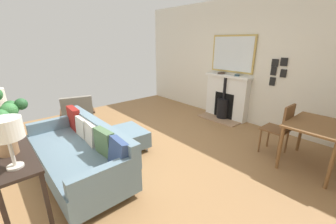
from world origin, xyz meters
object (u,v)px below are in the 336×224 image
(console_table, at_px, (9,148))
(table_lamp_far_end, at_px, (6,130))
(dining_chair_near_fireplace, at_px, (281,126))
(fireplace, at_px, (226,99))
(mantel_bowl_near, at_px, (221,73))
(sofa, at_px, (81,152))
(book_stack, at_px, (5,134))
(armchair_accent, at_px, (78,112))
(ottoman, at_px, (127,137))
(dining_table, at_px, (317,130))
(mantel_bowl_far, at_px, (237,75))
(potted_plant, at_px, (0,117))

(console_table, relative_size, table_lamp_far_end, 3.88)
(table_lamp_far_end, xyz_separation_m, dining_chair_near_fireplace, (-3.54, 0.99, -0.62))
(fireplace, relative_size, mantel_bowl_near, 6.99)
(sofa, distance_m, book_stack, 0.94)
(fireplace, bearing_deg, dining_chair_near_fireplace, 62.28)
(table_lamp_far_end, height_order, book_stack, table_lamp_far_end)
(armchair_accent, distance_m, book_stack, 1.95)
(dining_chair_near_fireplace, bearing_deg, ottoman, -45.70)
(book_stack, bearing_deg, dining_table, 145.93)
(mantel_bowl_far, height_order, ottoman, mantel_bowl_far)
(mantel_bowl_far, relative_size, ottoman, 0.15)
(mantel_bowl_far, distance_m, sofa, 3.75)
(sofa, relative_size, ottoman, 2.76)
(armchair_accent, height_order, console_table, armchair_accent)
(potted_plant, distance_m, dining_chair_near_fireplace, 3.85)
(fireplace, distance_m, potted_plant, 4.51)
(mantel_bowl_near, relative_size, mantel_bowl_far, 1.47)
(table_lamp_far_end, bearing_deg, mantel_bowl_far, -173.84)
(armchair_accent, relative_size, table_lamp_far_end, 1.69)
(potted_plant, bearing_deg, sofa, -156.37)
(dining_chair_near_fireplace, bearing_deg, sofa, -31.59)
(fireplace, relative_size, table_lamp_far_end, 2.46)
(fireplace, bearing_deg, book_stack, -2.48)
(sofa, height_order, book_stack, book_stack)
(table_lamp_far_end, bearing_deg, ottoman, -151.71)
(fireplace, xyz_separation_m, dining_table, (0.89, 2.20, 0.13))
(console_table, height_order, table_lamp_far_end, table_lamp_far_end)
(book_stack, relative_size, dining_table, 0.31)
(table_lamp_far_end, xyz_separation_m, potted_plant, (0.01, -0.35, 0.03))
(fireplace, relative_size, armchair_accent, 1.46)
(mantel_bowl_far, relative_size, book_stack, 0.39)
(armchair_accent, bearing_deg, mantel_bowl_near, 156.33)
(armchair_accent, bearing_deg, dining_table, 120.46)
(fireplace, relative_size, console_table, 0.63)
(sofa, relative_size, table_lamp_far_end, 4.32)
(ottoman, distance_m, dining_table, 3.05)
(mantel_bowl_near, bearing_deg, sofa, 3.49)
(console_table, bearing_deg, mantel_bowl_near, -177.11)
(armchair_accent, bearing_deg, fireplace, 152.99)
(book_stack, height_order, dining_table, book_stack)
(fireplace, height_order, console_table, fireplace)
(sofa, bearing_deg, ottoman, -167.08)
(mantel_bowl_far, height_order, dining_chair_near_fireplace, mantel_bowl_far)
(sofa, xyz_separation_m, console_table, (0.79, 0.00, 0.35))
(armchair_accent, bearing_deg, console_table, 50.71)
(potted_plant, distance_m, book_stack, 0.67)
(sofa, xyz_separation_m, dining_chair_near_fireplace, (-2.75, 1.69, 0.20))
(console_table, distance_m, potted_plant, 0.60)
(mantel_bowl_far, height_order, potted_plant, potted_plant)
(sofa, bearing_deg, book_stack, -14.23)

